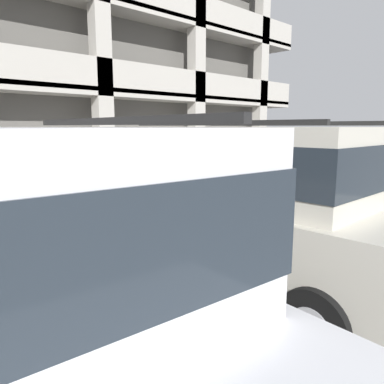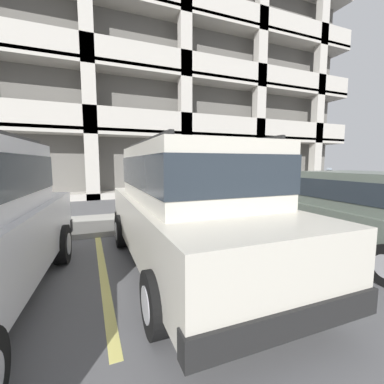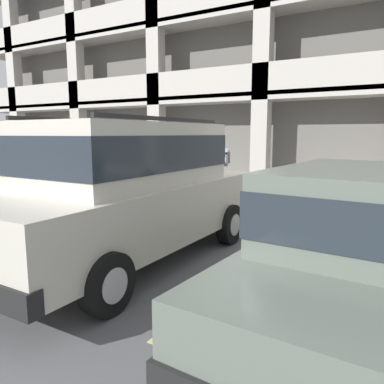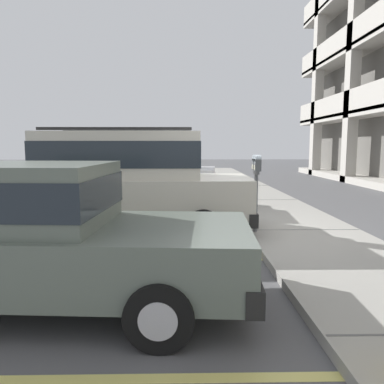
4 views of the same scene
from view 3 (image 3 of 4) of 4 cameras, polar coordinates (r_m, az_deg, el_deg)
name	(u,v)px [view 3 (image 3 of 4)]	position (r m, az deg, el deg)	size (l,w,h in m)	color
ground_plane	(207,231)	(7.30, 2.33, -6.02)	(80.00, 80.00, 0.10)	#565659
sidewalk	(234,214)	(8.41, 6.48, -3.29)	(40.00, 2.20, 0.12)	#9E9B93
parking_stall_lines	(252,263)	(5.48, 9.13, -10.64)	(11.81, 4.80, 0.01)	#DBD16B
silver_suv	(129,186)	(5.40, -9.61, 0.91)	(2.05, 4.79, 2.03)	beige
dark_hatchback	(375,247)	(3.77, 26.07, -7.49)	(2.04, 4.58, 1.54)	#5B665B
parking_meter_near	(220,167)	(7.35, 4.36, 3.88)	(0.35, 0.12, 1.43)	#595B60
parking_garage	(304,7)	(19.64, 16.66, 25.43)	(32.00, 10.00, 16.25)	#64625C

